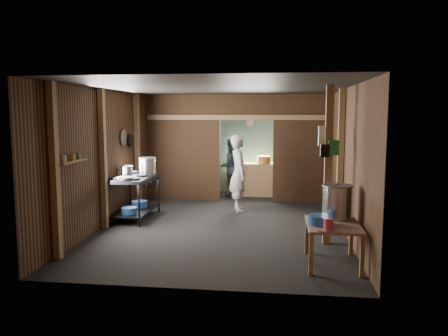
# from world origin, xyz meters

# --- Properties ---
(floor) EXTENTS (4.50, 7.00, 0.00)m
(floor) POSITION_xyz_m (0.00, 0.00, 0.00)
(floor) COLOR black
(floor) RESTS_ON ground
(ceiling) EXTENTS (4.50, 7.00, 0.00)m
(ceiling) POSITION_xyz_m (0.00, 0.00, 2.60)
(ceiling) COLOR #393631
(ceiling) RESTS_ON ground
(wall_back) EXTENTS (4.50, 0.00, 2.60)m
(wall_back) POSITION_xyz_m (0.00, 3.50, 1.30)
(wall_back) COLOR brown
(wall_back) RESTS_ON ground
(wall_front) EXTENTS (4.50, 0.00, 2.60)m
(wall_front) POSITION_xyz_m (0.00, -3.50, 1.30)
(wall_front) COLOR brown
(wall_front) RESTS_ON ground
(wall_left) EXTENTS (0.00, 7.00, 2.60)m
(wall_left) POSITION_xyz_m (-2.25, 0.00, 1.30)
(wall_left) COLOR brown
(wall_left) RESTS_ON ground
(wall_right) EXTENTS (0.00, 7.00, 2.60)m
(wall_right) POSITION_xyz_m (2.25, 0.00, 1.30)
(wall_right) COLOR brown
(wall_right) RESTS_ON ground
(partition_left) EXTENTS (1.85, 0.10, 2.60)m
(partition_left) POSITION_xyz_m (-1.32, 2.20, 1.30)
(partition_left) COLOR #482D1B
(partition_left) RESTS_ON floor
(partition_right) EXTENTS (1.35, 0.10, 2.60)m
(partition_right) POSITION_xyz_m (1.57, 2.20, 1.30)
(partition_right) COLOR #482D1B
(partition_right) RESTS_ON floor
(partition_header) EXTENTS (1.30, 0.10, 0.60)m
(partition_header) POSITION_xyz_m (0.25, 2.20, 2.30)
(partition_header) COLOR #482D1B
(partition_header) RESTS_ON wall_back
(turquoise_panel) EXTENTS (4.40, 0.06, 2.50)m
(turquoise_panel) POSITION_xyz_m (0.00, 3.44, 1.25)
(turquoise_panel) COLOR #79AFB1
(turquoise_panel) RESTS_ON wall_back
(back_counter) EXTENTS (1.20, 0.50, 0.85)m
(back_counter) POSITION_xyz_m (0.30, 2.95, 0.42)
(back_counter) COLOR #A47D58
(back_counter) RESTS_ON floor
(wall_clock) EXTENTS (0.20, 0.03, 0.20)m
(wall_clock) POSITION_xyz_m (0.25, 3.40, 1.90)
(wall_clock) COLOR white
(wall_clock) RESTS_ON wall_back
(post_left_a) EXTENTS (0.10, 0.12, 2.60)m
(post_left_a) POSITION_xyz_m (-2.18, -2.60, 1.30)
(post_left_a) COLOR #A47D58
(post_left_a) RESTS_ON floor
(post_left_b) EXTENTS (0.10, 0.12, 2.60)m
(post_left_b) POSITION_xyz_m (-2.18, -0.80, 1.30)
(post_left_b) COLOR #A47D58
(post_left_b) RESTS_ON floor
(post_left_c) EXTENTS (0.10, 0.12, 2.60)m
(post_left_c) POSITION_xyz_m (-2.18, 1.20, 1.30)
(post_left_c) COLOR #A47D58
(post_left_c) RESTS_ON floor
(post_right) EXTENTS (0.10, 0.12, 2.60)m
(post_right) POSITION_xyz_m (2.18, -0.20, 1.30)
(post_right) COLOR #A47D58
(post_right) RESTS_ON floor
(post_free) EXTENTS (0.12, 0.12, 2.60)m
(post_free) POSITION_xyz_m (1.85, -1.30, 1.30)
(post_free) COLOR #A47D58
(post_free) RESTS_ON floor
(cross_beam) EXTENTS (4.40, 0.12, 0.12)m
(cross_beam) POSITION_xyz_m (0.00, 2.15, 2.05)
(cross_beam) COLOR #A47D58
(cross_beam) RESTS_ON wall_left
(pan_lid_big) EXTENTS (0.03, 0.34, 0.34)m
(pan_lid_big) POSITION_xyz_m (-2.21, 0.40, 1.65)
(pan_lid_big) COLOR slate
(pan_lid_big) RESTS_ON wall_left
(pan_lid_small) EXTENTS (0.03, 0.30, 0.30)m
(pan_lid_small) POSITION_xyz_m (-2.21, 0.80, 1.55)
(pan_lid_small) COLOR black
(pan_lid_small) RESTS_ON wall_left
(wall_shelf) EXTENTS (0.14, 0.80, 0.03)m
(wall_shelf) POSITION_xyz_m (-2.15, -2.10, 1.40)
(wall_shelf) COLOR #A47D58
(wall_shelf) RESTS_ON wall_left
(jar_white) EXTENTS (0.07, 0.07, 0.10)m
(jar_white) POSITION_xyz_m (-2.15, -2.35, 1.47)
(jar_white) COLOR white
(jar_white) RESTS_ON wall_shelf
(jar_yellow) EXTENTS (0.08, 0.08, 0.10)m
(jar_yellow) POSITION_xyz_m (-2.15, -2.10, 1.47)
(jar_yellow) COLOR #B57627
(jar_yellow) RESTS_ON wall_shelf
(jar_green) EXTENTS (0.06, 0.06, 0.10)m
(jar_green) POSITION_xyz_m (-2.15, -1.88, 1.47)
(jar_green) COLOR #2A8943
(jar_green) RESTS_ON wall_shelf
(bag_white) EXTENTS (0.22, 0.15, 0.32)m
(bag_white) POSITION_xyz_m (1.80, -1.22, 1.78)
(bag_white) COLOR white
(bag_white) RESTS_ON post_free
(bag_green) EXTENTS (0.16, 0.12, 0.24)m
(bag_green) POSITION_xyz_m (1.92, -1.36, 1.60)
(bag_green) COLOR #2A8943
(bag_green) RESTS_ON post_free
(bag_black) EXTENTS (0.14, 0.10, 0.20)m
(bag_black) POSITION_xyz_m (1.78, -1.38, 1.55)
(bag_black) COLOR black
(bag_black) RESTS_ON post_free
(gas_range) EXTENTS (0.76, 1.49, 0.88)m
(gas_range) POSITION_xyz_m (-1.88, 0.03, 0.44)
(gas_range) COLOR black
(gas_range) RESTS_ON floor
(prep_table) EXTENTS (0.73, 1.01, 0.60)m
(prep_table) POSITION_xyz_m (1.83, -2.36, 0.30)
(prep_table) COLOR tan
(prep_table) RESTS_ON floor
(stove_pot_large) EXTENTS (0.43, 0.43, 0.36)m
(stove_pot_large) POSITION_xyz_m (-1.71, 0.44, 1.04)
(stove_pot_large) COLOR silver
(stove_pot_large) RESTS_ON gas_range
(stove_pot_med) EXTENTS (0.28, 0.28, 0.22)m
(stove_pot_med) POSITION_xyz_m (-2.05, 0.10, 0.97)
(stove_pot_med) COLOR silver
(stove_pot_med) RESTS_ON gas_range
(frying_pan) EXTENTS (0.42, 0.60, 0.08)m
(frying_pan) POSITION_xyz_m (-1.88, -0.48, 0.90)
(frying_pan) COLOR slate
(frying_pan) RESTS_ON gas_range
(blue_tub_front) EXTENTS (0.31, 0.31, 0.13)m
(blue_tub_front) POSITION_xyz_m (-1.88, -0.30, 0.23)
(blue_tub_front) COLOR #275695
(blue_tub_front) RESTS_ON gas_range
(blue_tub_back) EXTENTS (0.33, 0.33, 0.13)m
(blue_tub_back) POSITION_xyz_m (-1.88, 0.33, 0.24)
(blue_tub_back) COLOR #275695
(blue_tub_back) RESTS_ON gas_range
(stock_pot) EXTENTS (0.53, 0.53, 0.52)m
(stock_pot) POSITION_xyz_m (1.92, -2.02, 0.84)
(stock_pot) COLOR silver
(stock_pot) RESTS_ON prep_table
(wash_basin) EXTENTS (0.45, 0.45, 0.13)m
(wash_basin) POSITION_xyz_m (1.64, -2.42, 0.66)
(wash_basin) COLOR #275695
(wash_basin) RESTS_ON prep_table
(pink_bucket) EXTENTS (0.16, 0.16, 0.16)m
(pink_bucket) POSITION_xyz_m (1.73, -2.73, 0.68)
(pink_bucket) COLOR #BB425D
(pink_bucket) RESTS_ON prep_table
(knife) EXTENTS (0.30, 0.06, 0.01)m
(knife) POSITION_xyz_m (1.73, -2.83, 0.60)
(knife) COLOR silver
(knife) RESTS_ON prep_table
(yellow_tub) EXTENTS (0.35, 0.35, 0.19)m
(yellow_tub) POSITION_xyz_m (0.64, 2.95, 0.95)
(yellow_tub) COLOR #B57627
(yellow_tub) RESTS_ON back_counter
(cook) EXTENTS (0.56, 0.70, 1.68)m
(cook) POSITION_xyz_m (0.17, 1.03, 0.84)
(cook) COLOR silver
(cook) RESTS_ON floor
(worker_back) EXTENTS (0.90, 0.81, 1.51)m
(worker_back) POSITION_xyz_m (-0.21, 2.86, 0.76)
(worker_back) COLOR slate
(worker_back) RESTS_ON floor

